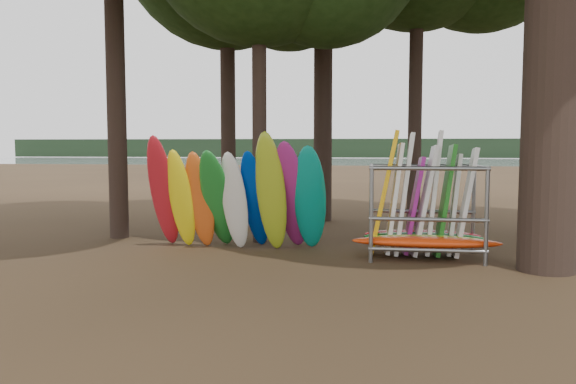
# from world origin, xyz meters

# --- Properties ---
(ground) EXTENTS (120.00, 120.00, 0.00)m
(ground) POSITION_xyz_m (0.00, 0.00, 0.00)
(ground) COLOR #47331E
(ground) RESTS_ON ground
(lake) EXTENTS (160.00, 160.00, 0.00)m
(lake) POSITION_xyz_m (0.00, 60.00, 0.00)
(lake) COLOR gray
(lake) RESTS_ON ground
(far_shore) EXTENTS (160.00, 4.00, 4.00)m
(far_shore) POSITION_xyz_m (0.00, 110.00, 2.00)
(far_shore) COLOR black
(far_shore) RESTS_ON ground
(kayak_row) EXTENTS (4.30, 1.96, 2.95)m
(kayak_row) POSITION_xyz_m (-1.73, 1.35, 1.27)
(kayak_row) COLOR red
(kayak_row) RESTS_ON ground
(storage_rack) EXTENTS (3.19, 1.55, 2.87)m
(storage_rack) POSITION_xyz_m (2.54, 1.12, 0.98)
(storage_rack) COLOR slate
(storage_rack) RESTS_ON ground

